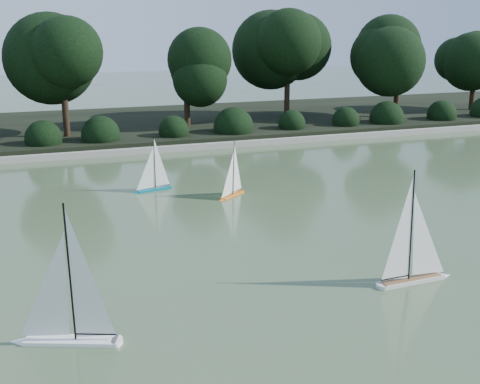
% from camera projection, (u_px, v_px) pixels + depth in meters
% --- Properties ---
extents(ground, '(80.00, 80.00, 0.00)m').
position_uv_depth(ground, '(305.00, 256.00, 9.93)').
color(ground, '#405633').
rests_on(ground, ground).
extents(pond_coping, '(40.00, 0.35, 0.18)m').
position_uv_depth(pond_coping, '(176.00, 148.00, 18.07)').
color(pond_coping, gray).
rests_on(pond_coping, ground).
extents(far_bank, '(40.00, 8.00, 0.30)m').
position_uv_depth(far_bank, '(149.00, 125.00, 21.68)').
color(far_bank, black).
rests_on(far_bank, ground).
extents(tree_line, '(26.31, 3.93, 4.39)m').
position_uv_depth(tree_line, '(192.00, 56.00, 19.98)').
color(tree_line, black).
rests_on(tree_line, ground).
extents(shrub_hedge, '(29.10, 1.10, 1.10)m').
position_uv_depth(shrub_hedge, '(169.00, 131.00, 18.79)').
color(shrub_hedge, black).
rests_on(shrub_hedge, ground).
extents(sailboat_white_a, '(1.35, 0.69, 1.89)m').
position_uv_depth(sailboat_white_a, '(61.00, 320.00, 7.16)').
color(sailboat_white_a, white).
rests_on(sailboat_white_a, ground).
extents(sailboat_white_b, '(1.33, 0.27, 1.82)m').
position_uv_depth(sailboat_white_b, '(418.00, 264.00, 8.89)').
color(sailboat_white_b, silver).
rests_on(sailboat_white_b, ground).
extents(sailboat_orange, '(0.83, 0.69, 1.31)m').
position_uv_depth(sailboat_orange, '(230.00, 188.00, 13.25)').
color(sailboat_orange, orange).
rests_on(sailboat_orange, ground).
extents(sailboat_teal, '(0.98, 0.33, 1.34)m').
position_uv_depth(sailboat_teal, '(151.00, 182.00, 13.73)').
color(sailboat_teal, '#006C82').
rests_on(sailboat_teal, ground).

